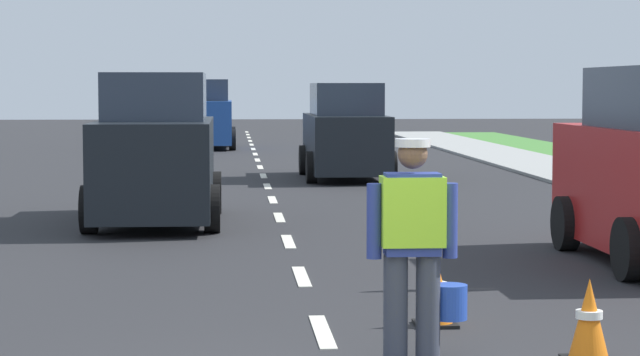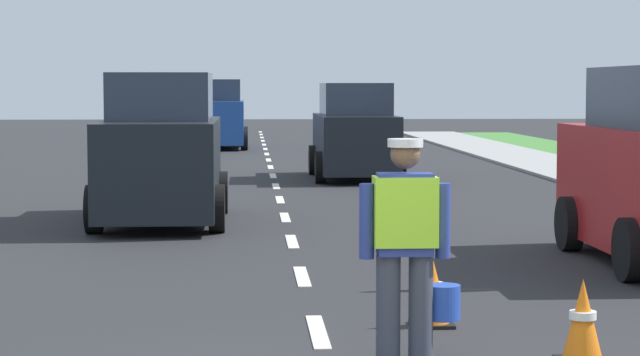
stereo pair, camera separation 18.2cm
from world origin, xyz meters
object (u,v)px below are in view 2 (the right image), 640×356
traffic_cone_near (432,291)px  car_oncoming_lead (162,153)px  road_worker (408,240)px  car_outgoing_far (355,134)px  car_oncoming_third (216,116)px  traffic_cone_far (583,322)px

traffic_cone_near → car_oncoming_lead: car_oncoming_lead is taller
road_worker → car_outgoing_far: (1.21, 18.35, 0.05)m
car_oncoming_lead → car_oncoming_third: (0.25, 22.17, 0.01)m
traffic_cone_near → traffic_cone_far: 1.74m
traffic_cone_near → car_oncoming_lead: bearing=109.1°
road_worker → traffic_cone_far: size_ratio=2.65×
traffic_cone_far → car_oncoming_lead: (-3.76, 9.72, 0.73)m
traffic_cone_near → car_outgoing_far: 16.90m
traffic_cone_near → traffic_cone_far: traffic_cone_far is taller
road_worker → car_oncoming_third: size_ratio=0.41×
road_worker → car_oncoming_third: car_oncoming_third is taller
traffic_cone_near → road_worker: bearing=-105.3°
car_outgoing_far → car_oncoming_third: size_ratio=1.05×
car_oncoming_third → car_outgoing_far: bearing=-75.9°
traffic_cone_far → car_oncoming_third: car_oncoming_third is taller
road_worker → traffic_cone_far: bearing=-0.3°
road_worker → car_outgoing_far: size_ratio=0.39×
car_outgoing_far → car_oncoming_lead: car_oncoming_lead is taller
road_worker → traffic_cone_far: 1.44m
traffic_cone_near → car_oncoming_third: size_ratio=0.15×
traffic_cone_far → car_outgoing_far: bearing=90.3°
road_worker → car_oncoming_lead: 10.02m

